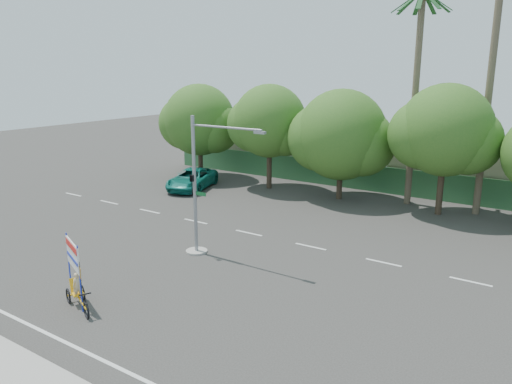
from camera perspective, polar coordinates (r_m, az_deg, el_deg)
The scene contains 14 objects.
ground at distance 21.77m, azimuth -8.68°, elevation -11.23°, with size 120.00×120.00×0.00m, color #33302D.
sidewalk_near at distance 17.73m, azimuth -26.22°, elevation -18.72°, with size 50.00×2.40×0.12m, color gray.
fence at distance 39.18m, azimuth 12.97°, elevation 1.54°, with size 38.00×0.08×2.00m, color #336B3D.
building_left at distance 47.26m, azimuth 3.68°, elevation 5.20°, with size 12.00×8.00×4.00m, color #BDB096.
building_right at distance 41.38m, azimuth 25.72°, elevation 2.28°, with size 14.00×8.00×3.60m, color #BDB096.
tree_far_left at distance 42.74m, azimuth -6.53°, elevation 7.94°, with size 7.14×6.00×7.96m.
tree_left at distance 38.56m, azimuth 1.49°, elevation 7.81°, with size 6.66×5.60×8.07m.
tree_center at distance 35.79m, azimuth 9.65°, elevation 6.18°, with size 7.62×6.40×7.85m.
tree_right at distance 33.45m, azimuth 20.74°, elevation 6.27°, with size 6.90×5.80×8.36m.
palm_tall at distance 34.30m, azimuth 25.56°, elevation 14.77°, with size 3.73×3.79×17.45m.
palm_short at distance 35.29m, azimuth 17.90°, elevation 12.77°, with size 3.73×3.79×14.45m.
traffic_signal at distance 24.96m, azimuth -6.49°, elevation -0.71°, with size 4.72×1.10×7.00m.
trike_billboard at distance 21.21m, azimuth -19.83°, elevation -9.38°, with size 2.60×1.31×2.75m.
pickup_truck at distance 39.28m, azimuth -7.32°, elevation 1.48°, with size 2.58×5.60×1.56m, color #0F6F61.
Camera 1 is at (13.55, -14.33, 9.23)m, focal length 35.00 mm.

